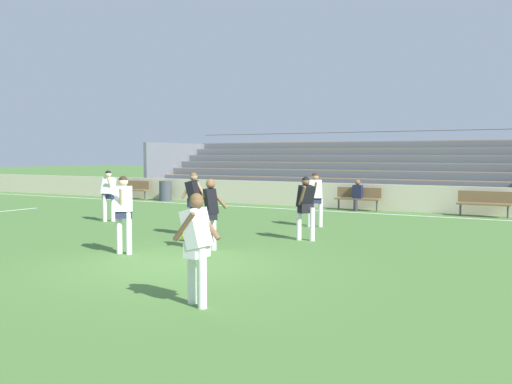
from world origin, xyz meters
name	(u,v)px	position (x,y,z in m)	size (l,w,h in m)	color
ground_plane	(176,265)	(0.00, 0.00, 0.00)	(160.00, 160.00, 0.00)	#477033
field_line_sideline	(364,213)	(0.00, 11.44, 0.00)	(44.00, 0.12, 0.01)	white
sideline_wall	(375,197)	(0.00, 12.78, 0.51)	(48.00, 0.16, 1.03)	beige
bleacher_stand	(340,169)	(-3.06, 16.83, 1.49)	(19.66, 5.83, 3.41)	#897051
bench_far_left	(358,197)	(-0.52, 12.27, 0.55)	(1.80, 0.40, 0.90)	brown
bench_far_right	(134,188)	(-12.05, 12.27, 0.55)	(1.80, 0.40, 0.90)	brown
bench_near_wall_gap	(484,201)	(4.10, 12.27, 0.55)	(1.80, 0.40, 0.90)	brown
trash_bin	(165,191)	(-10.00, 12.19, 0.47)	(0.59, 0.59, 0.94)	#3D424C
spectator_seated	(357,193)	(-0.52, 12.15, 0.70)	(0.36, 0.42, 1.21)	#2D2D38
player_dark_trailing_run	(194,198)	(-2.04, 3.44, 1.02)	(0.57, 0.45, 1.71)	black
player_dark_dropping_back	(211,208)	(-0.31, 1.69, 0.98)	(0.69, 0.47, 1.65)	white
player_white_wide_left	(197,239)	(2.13, -2.29, 0.97)	(0.57, 0.46, 1.64)	white
player_white_overlapping	(109,191)	(-6.40, 4.75, 0.99)	(0.45, 0.48, 1.67)	white
player_dark_pressing_high	(306,203)	(0.90, 4.20, 0.97)	(0.50, 0.65, 1.63)	white
player_white_on_ball	(124,207)	(-1.76, 0.43, 1.03)	(0.48, 0.63, 1.72)	white
player_white_wide_right	(315,195)	(0.01, 6.82, 0.97)	(0.50, 0.73, 1.64)	white
soccer_ball	(186,237)	(-1.71, 2.62, 0.11)	(0.22, 0.22, 0.22)	yellow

